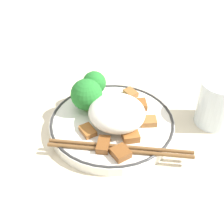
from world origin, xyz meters
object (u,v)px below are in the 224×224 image
plate (112,124)px  broccoli_back_left (94,84)px  broccoli_back_center (86,95)px  chopsticks (120,149)px  drinking_glass (217,103)px

plate → broccoli_back_left: (0.07, -0.03, 0.04)m
broccoli_back_left → plate: bearing=152.8°
broccoli_back_center → plate: bearing=-177.2°
broccoli_back_center → chopsticks: bearing=157.0°
plate → drinking_glass: 0.19m
broccoli_back_center → drinking_glass: bearing=-146.6°
plate → chopsticks: (-0.05, 0.05, 0.01)m
chopsticks → drinking_glass: size_ratio=2.46×
plate → drinking_glass: (-0.14, -0.13, 0.03)m
broccoli_back_left → drinking_glass: drinking_glass is taller
chopsticks → broccoli_back_center: bearing=-23.0°
drinking_glass → broccoli_back_left: bearing=23.9°
plate → broccoli_back_left: size_ratio=3.92×
drinking_glass → broccoli_back_center: bearing=33.4°
plate → chopsticks: 0.07m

